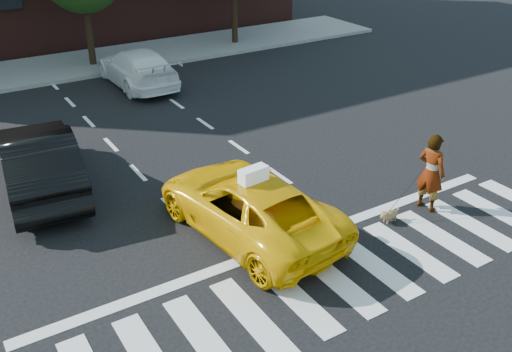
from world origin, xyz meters
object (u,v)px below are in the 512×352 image
Objects in this scene: white_suv at (137,67)px; dog at (389,215)px; taxi at (249,205)px; woman at (431,172)px; black_sedan at (40,161)px.

white_suv reaches higher than dog.
woman is (4.21, -1.40, 0.28)m from taxi.
woman reaches higher than white_suv.
taxi is at bearing 60.73° from woman.
taxi is at bearing 134.00° from black_sedan.
white_suv is at bearing 96.33° from dog.
white_suv is (1.78, 11.25, 0.02)m from taxi.
white_suv is 12.88m from woman.
taxi is at bearing 155.74° from dog.
black_sedan is 8.69× the size of dog.
white_suv is at bearing -105.52° from taxi.
taxi is 11.39m from white_suv.
taxi is at bearing 80.76° from white_suv.
taxi is 4.44m from woman.
woman is 1.46m from dog.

